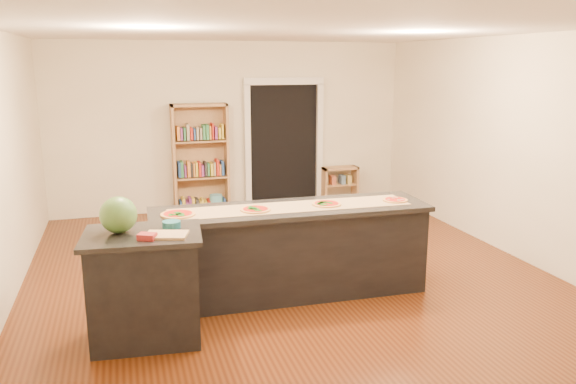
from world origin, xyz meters
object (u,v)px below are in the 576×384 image
object	(u,v)px
low_shelf	(340,184)
bookshelf	(201,159)
waste_bin	(216,204)
kitchen_island	(291,250)
side_counter	(145,286)
watermelon	(118,215)

from	to	relation	value
low_shelf	bookshelf	bearing A→B (deg)	-179.45
bookshelf	waste_bin	distance (m)	0.79
low_shelf	waste_bin	world-z (taller)	low_shelf
kitchen_island	side_counter	distance (m)	1.67
kitchen_island	watermelon	world-z (taller)	watermelon
waste_bin	bookshelf	bearing A→B (deg)	161.47
side_counter	waste_bin	distance (m)	4.42
side_counter	low_shelf	distance (m)	5.60
kitchen_island	low_shelf	xyz separation A→B (m)	(2.03, 3.68, -0.17)
bookshelf	low_shelf	size ratio (longest dim) A/B	2.83
side_counter	waste_bin	bearing A→B (deg)	77.81
low_shelf	watermelon	xyz separation A→B (m)	(-3.77, -4.23, 0.85)
bookshelf	waste_bin	bearing A→B (deg)	-18.53
waste_bin	watermelon	distance (m)	4.51
side_counter	bookshelf	xyz separation A→B (m)	(1.11, 4.27, 0.40)
low_shelf	side_counter	bearing A→B (deg)	-129.85
bookshelf	waste_bin	world-z (taller)	bookshelf
bookshelf	watermelon	size ratio (longest dim) A/B	5.63
bookshelf	low_shelf	world-z (taller)	bookshelf
kitchen_island	side_counter	world-z (taller)	side_counter
side_counter	watermelon	bearing A→B (deg)	165.54
side_counter	watermelon	distance (m)	0.69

